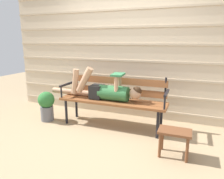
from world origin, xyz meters
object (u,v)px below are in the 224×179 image
at_px(potted_plant, 47,105).
at_px(reclining_person, 105,90).
at_px(footstool, 175,136).
at_px(park_bench, 113,97).

bearing_deg(potted_plant, reclining_person, 9.43).
relative_size(reclining_person, footstool, 4.24).
relative_size(reclining_person, potted_plant, 3.16).
xyz_separation_m(reclining_person, footstool, (1.18, -0.58, -0.35)).
distance_m(reclining_person, potted_plant, 1.13).
xyz_separation_m(reclining_person, potted_plant, (-1.07, -0.18, -0.32)).
xyz_separation_m(park_bench, reclining_person, (-0.12, -0.07, 0.11)).
height_order(park_bench, reclining_person, reclining_person).
bearing_deg(footstool, potted_plant, 169.94).
bearing_deg(potted_plant, footstool, -10.06).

